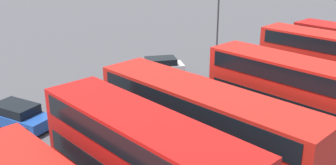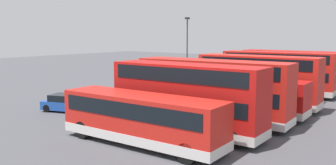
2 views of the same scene
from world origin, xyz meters
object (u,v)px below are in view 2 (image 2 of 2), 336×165
Objects in this scene: bus_single_deck_third at (262,84)px; bus_double_decker_second at (277,72)px; bus_double_decker_fourth at (258,80)px; bus_double_decker_near_end at (289,69)px; bus_double_decker_sixth at (212,89)px; bus_single_deck_far_end at (141,118)px; car_hatchback_silver at (68,103)px; car_small_green at (150,84)px; bus_double_decker_seventh at (187,97)px; waste_bin_yellow at (94,99)px; lamp_post_tall at (187,46)px; bus_single_deck_fifth at (238,94)px.

bus_double_decker_second is at bearing -179.13° from bus_single_deck_third.
bus_double_decker_fourth is at bearing 8.32° from bus_double_decker_second.
bus_double_decker_sixth is at bearing 1.51° from bus_double_decker_near_end.
bus_single_deck_far_end is 11.46m from car_hatchback_silver.
bus_single_deck_third is 0.96× the size of bus_double_decker_fourth.
car_small_green is (-8.58, -13.14, -1.75)m from bus_double_decker_sixth.
bus_double_decker_seventh is 12.95m from waste_bin_yellow.
bus_double_decker_second is at bearing -176.80° from bus_double_decker_seventh.
car_small_green is at bearing -141.29° from bus_single_deck_far_end.
car_small_green is 0.54× the size of lamp_post_tall.
bus_double_decker_seventh reaches higher than car_hatchback_silver.
bus_double_decker_sixth is 12.40× the size of waste_bin_yellow.
bus_double_decker_second and bus_double_decker_seventh have the same top height.
bus_double_decker_sixth reaches higher than bus_single_deck_fifth.
waste_bin_yellow is (0.80, -12.01, -1.97)m from bus_double_decker_sixth.
bus_double_decker_second is 1.10× the size of bus_single_deck_far_end.
bus_double_decker_fourth reaches higher than car_small_green.
bus_double_decker_second reaches higher than car_small_green.
bus_double_decker_second reaches higher than bus_single_deck_fifth.
bus_double_decker_fourth reaches higher than bus_single_deck_third.
car_small_green is (-5.00, -13.45, -0.92)m from bus_single_deck_fifth.
bus_single_deck_far_end is at bearing -11.39° from bus_double_decker_seventh.
lamp_post_tall is (-6.88, 0.34, 4.23)m from car_small_green.
bus_double_decker_sixth is 20.22m from lamp_post_tall.
bus_single_deck_third is 13.56m from lamp_post_tall.
bus_double_decker_sixth is at bearing -173.84° from bus_double_decker_seventh.
bus_double_decker_second is at bearing 150.47° from car_hatchback_silver.
bus_single_deck_far_end is (21.98, 0.31, -0.83)m from bus_double_decker_second.
bus_double_decker_seventh reaches higher than car_small_green.
bus_double_decker_near_end is at bearing -174.93° from bus_double_decker_fourth.
bus_single_deck_far_end is at bearing 38.71° from car_small_green.
bus_single_deck_third is 10.82× the size of waste_bin_yellow.
car_small_green is at bearing -171.76° from car_hatchback_silver.
bus_double_decker_seventh reaches higher than bus_single_deck_third.
bus_double_decker_sixth is 15.79m from car_small_green.
bus_single_deck_third is 0.87× the size of bus_double_decker_sixth.
waste_bin_yellow is (4.39, -12.33, -1.15)m from bus_single_deck_fifth.
bus_single_deck_far_end is at bearing -3.10° from bus_double_decker_fourth.
waste_bin_yellow is (11.45, -11.46, -1.14)m from bus_single_deck_third.
bus_double_decker_seventh is at bearing 3.82° from bus_single_deck_third.
bus_double_decker_seventh is 18.48m from car_small_green.
bus_single_deck_fifth reaches higher than car_small_green.
bus_double_decker_seventh reaches higher than bus_single_deck_fifth.
bus_single_deck_fifth is 2.36× the size of car_hatchback_silver.
bus_double_decker_fourth is 1.02× the size of bus_double_decker_seventh.
bus_double_decker_second and bus_double_decker_fourth have the same top height.
waste_bin_yellow is (18.61, -11.54, -1.97)m from bus_double_decker_near_end.
waste_bin_yellow is at bearing -57.81° from bus_double_decker_fourth.
bus_double_decker_second is at bearing -177.59° from bus_double_decker_sixth.
bus_double_decker_sixth is (10.65, 0.55, 0.83)m from bus_single_deck_third.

